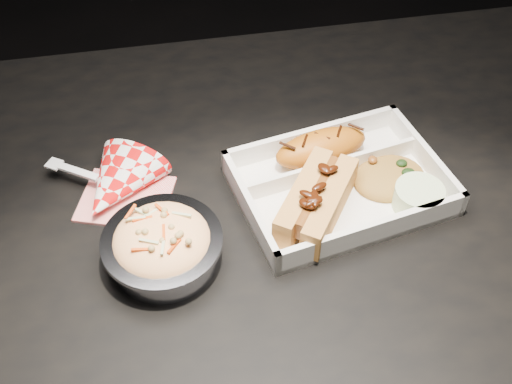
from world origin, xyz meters
TOP-DOWN VIEW (x-y plane):
  - dining_table at (0.00, 0.00)m, footprint 1.20×0.80m
  - food_tray at (0.09, 0.03)m, footprint 0.28×0.22m
  - fried_pastry at (0.08, 0.09)m, footprint 0.13×0.07m
  - hotdog at (0.05, -0.00)m, footprint 0.13×0.15m
  - fried_rice_mound at (0.16, 0.03)m, footprint 0.11×0.09m
  - cupcake_liner at (0.17, -0.01)m, footprint 0.06×0.06m
  - foil_coleslaw_cup at (-0.14, -0.04)m, footprint 0.14×0.14m
  - napkin_fork at (-0.19, 0.08)m, footprint 0.16×0.15m

SIDE VIEW (x-z plane):
  - dining_table at x=0.00m, z-range 0.28..1.03m
  - food_tray at x=0.09m, z-range 0.74..0.78m
  - napkin_fork at x=-0.19m, z-range 0.72..0.82m
  - cupcake_liner at x=0.17m, z-range 0.76..0.79m
  - fried_rice_mound at x=0.16m, z-range 0.76..0.79m
  - fried_pastry at x=0.08m, z-range 0.76..0.80m
  - foil_coleslaw_cup at x=-0.14m, z-range 0.75..0.81m
  - hotdog at x=0.05m, z-range 0.75..0.81m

